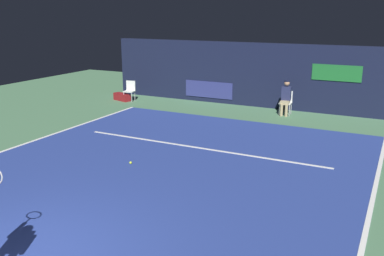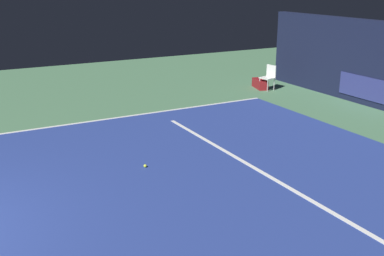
# 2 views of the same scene
# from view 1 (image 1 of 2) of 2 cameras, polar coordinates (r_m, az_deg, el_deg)

# --- Properties ---
(ground_plane) EXTENTS (28.34, 28.34, 0.00)m
(ground_plane) POSITION_cam_1_polar(r_m,az_deg,el_deg) (10.63, -3.76, -5.65)
(ground_plane) COLOR #4C7A56
(court_surface) EXTENTS (9.66, 11.16, 0.01)m
(court_surface) POSITION_cam_1_polar(r_m,az_deg,el_deg) (10.63, -3.76, -5.62)
(court_surface) COLOR navy
(court_surface) RESTS_ON ground
(line_sideline_left) EXTENTS (0.10, 11.16, 0.01)m
(line_sideline_left) POSITION_cam_1_polar(r_m,az_deg,el_deg) (9.34, 22.89, -9.88)
(line_sideline_left) COLOR white
(line_sideline_left) RESTS_ON court_surface
(line_sideline_right) EXTENTS (0.10, 11.16, 0.01)m
(line_sideline_right) POSITION_cam_1_polar(r_m,az_deg,el_deg) (13.57, -21.46, -1.95)
(line_sideline_right) COLOR white
(line_sideline_right) RESTS_ON court_surface
(line_service) EXTENTS (7.54, 0.10, 0.01)m
(line_service) POSITION_cam_1_polar(r_m,az_deg,el_deg) (12.25, 0.87, -2.67)
(line_service) COLOR white
(line_service) RESTS_ON court_surface
(back_wall) EXTENTS (13.95, 0.33, 2.60)m
(back_wall) POSITION_cam_1_polar(r_m,az_deg,el_deg) (17.62, 9.79, 6.95)
(back_wall) COLOR #141933
(back_wall) RESTS_ON ground
(line_judge_on_chair) EXTENTS (0.46, 0.55, 1.32)m
(line_judge_on_chair) POSITION_cam_1_polar(r_m,az_deg,el_deg) (16.44, 12.50, 4.05)
(line_judge_on_chair) COLOR white
(line_judge_on_chair) RESTS_ON ground
(courtside_chair_near) EXTENTS (0.51, 0.49, 0.88)m
(courtside_chair_near) POSITION_cam_1_polar(r_m,az_deg,el_deg) (18.88, -8.36, 5.12)
(courtside_chair_near) COLOR white
(courtside_chair_near) RESTS_ON ground
(tennis_ball) EXTENTS (0.07, 0.07, 0.07)m
(tennis_ball) POSITION_cam_1_polar(r_m,az_deg,el_deg) (11.08, -8.25, -4.64)
(tennis_ball) COLOR #CCE033
(tennis_ball) RESTS_ON court_surface
(equipment_bag) EXTENTS (0.90, 0.54, 0.32)m
(equipment_bag) POSITION_cam_1_polar(r_m,az_deg,el_deg) (19.08, -9.38, 4.13)
(equipment_bag) COLOR maroon
(equipment_bag) RESTS_ON ground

